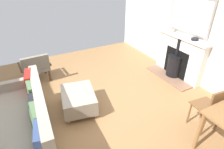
{
  "coord_description": "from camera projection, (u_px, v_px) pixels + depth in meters",
  "views": [
    {
      "loc": [
        0.76,
        2.69,
        2.44
      ],
      "look_at": [
        -0.62,
        0.12,
        0.74
      ],
      "focal_mm": 29.55,
      "sensor_mm": 36.0,
      "label": 1
    }
  ],
  "objects": [
    {
      "name": "ground_plane",
      "position": [
        81.0,
        112.0,
        3.59
      ],
      "size": [
        5.72,
        5.88,
        0.01
      ],
      "primitive_type": "cube",
      "color": "olive"
    },
    {
      "name": "wall_left",
      "position": [
        198.0,
        26.0,
        4.09
      ],
      "size": [
        0.12,
        5.88,
        2.64
      ],
      "primitive_type": "cube",
      "color": "silver",
      "rests_on": "ground"
    },
    {
      "name": "fireplace",
      "position": [
        178.0,
        59.0,
        4.6
      ],
      "size": [
        0.56,
        1.45,
        1.06
      ],
      "color": "brown",
      "rests_on": "ground"
    },
    {
      "name": "mirror_over_mantel",
      "position": [
        190.0,
        16.0,
        4.11
      ],
      "size": [
        0.04,
        1.15,
        0.79
      ],
      "color": "gray"
    },
    {
      "name": "mantel_bowl_near",
      "position": [
        172.0,
        31.0,
        4.55
      ],
      "size": [
        0.13,
        0.13,
        0.06
      ],
      "color": "#9E9384",
      "rests_on": "fireplace"
    },
    {
      "name": "mantel_bowl_far",
      "position": [
        195.0,
        39.0,
        4.04
      ],
      "size": [
        0.16,
        0.16,
        0.05
      ],
      "color": "black",
      "rests_on": "fireplace"
    },
    {
      "name": "sofa",
      "position": [
        23.0,
        122.0,
        2.86
      ],
      "size": [
        1.0,
        1.99,
        0.83
      ],
      "color": "#B2B2B7",
      "rests_on": "ground"
    },
    {
      "name": "ottoman",
      "position": [
        78.0,
        99.0,
        3.56
      ],
      "size": [
        0.75,
        0.9,
        0.39
      ],
      "color": "#B2B2B7",
      "rests_on": "ground"
    },
    {
      "name": "armchair_accent",
      "position": [
        35.0,
        66.0,
        4.36
      ],
      "size": [
        0.71,
        0.62,
        0.74
      ],
      "color": "#4C3321",
      "rests_on": "ground"
    },
    {
      "name": "dining_chair_near_fireplace",
      "position": [
        212.0,
        106.0,
        2.95
      ],
      "size": [
        0.44,
        0.44,
        0.86
      ],
      "color": "brown",
      "rests_on": "ground"
    }
  ]
}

